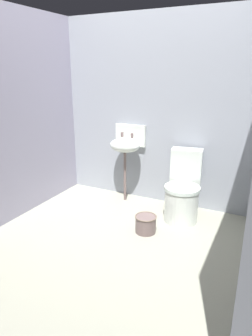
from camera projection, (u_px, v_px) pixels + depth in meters
name	position (u px, v px, depth m)	size (l,w,h in m)	color
ground_plane	(113.00, 245.00, 3.13)	(2.94, 2.76, 0.08)	gray
wall_back	(159.00, 112.00, 3.81)	(2.94, 0.10, 2.32)	#9297A3
wall_left	(12.00, 117.00, 3.40)	(0.10, 2.56, 2.32)	#9692A9
toilet_near_wall	(183.00, 192.00, 3.53)	(0.47, 0.64, 0.78)	silver
sink	(126.00, 144.00, 3.90)	(0.42, 0.35, 0.99)	#6B5856
bucket	(146.00, 224.00, 3.27)	(0.24, 0.24, 0.19)	#6B5856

